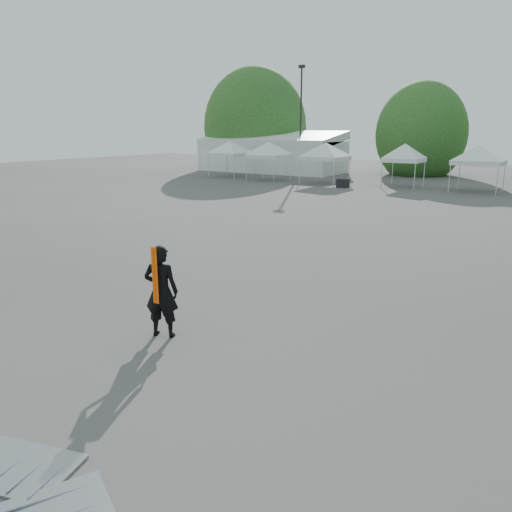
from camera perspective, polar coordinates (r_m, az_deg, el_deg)
The scene contains 13 objects.
ground at distance 12.81m, azimuth 2.67°, elevation -5.82°, with size 120.00×120.00×0.00m, color #474442.
marquee at distance 53.42m, azimuth 1.72°, elevation 11.71°, with size 15.00×6.25×4.23m.
light_pole_west at distance 50.51m, azimuth 5.14°, elevation 15.82°, with size 0.60×0.25×10.30m.
tree_far_w at distance 58.05m, azimuth -0.11°, elevation 14.46°, with size 4.80×4.80×7.30m.
tree_mid_w at distance 52.29m, azimuth 18.32°, elevation 13.11°, with size 4.16×4.16×6.33m.
tent_a at distance 47.82m, azimuth -2.96°, elevation 12.69°, with size 4.45×4.45×3.88m.
tent_b at distance 44.31m, azimuth 1.47°, elevation 12.58°, with size 4.28×4.28×3.88m.
tent_c at distance 41.92m, azimuth 7.97°, elevation 12.35°, with size 4.59×4.59×3.88m.
tent_d at distance 40.59m, azimuth 16.66°, elevation 11.84°, with size 3.86×3.86×3.88m.
tent_e at distance 39.38m, azimuth 24.25°, elevation 11.14°, with size 4.66×4.66×3.88m.
man at distance 10.93m, azimuth -10.78°, elevation -3.97°, with size 0.88×0.74×2.05m.
barrier_left at distance 8.04m, azimuth -26.98°, elevation -20.41°, with size 2.21×1.52×0.06m.
crate_west at distance 39.48m, azimuth 9.89°, elevation 8.18°, with size 0.84×0.65×0.65m, color black.
Camera 1 is at (6.14, -10.34, 4.41)m, focal length 35.00 mm.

